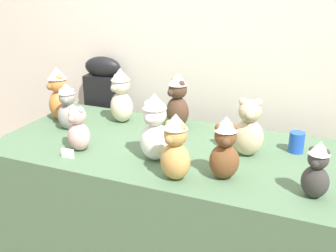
# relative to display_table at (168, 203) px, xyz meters

# --- Properties ---
(wall_back) EXTENTS (7.00, 0.08, 2.60)m
(wall_back) POSITION_rel_display_table_xyz_m (0.00, 0.70, 0.94)
(wall_back) COLOR silver
(wall_back) RESTS_ON ground_plane
(display_table) EXTENTS (1.90, 0.90, 0.73)m
(display_table) POSITION_rel_display_table_xyz_m (0.00, 0.00, 0.00)
(display_table) COLOR #4C6B4C
(display_table) RESTS_ON ground_plane
(instrument_case) EXTENTS (0.29, 0.14, 1.07)m
(instrument_case) POSITION_rel_display_table_xyz_m (-0.75, 0.58, 0.17)
(instrument_case) COLOR black
(instrument_case) RESTS_ON ground_plane
(teddy_bear_charcoal) EXTENTS (0.14, 0.12, 0.26)m
(teddy_bear_charcoal) POSITION_rel_display_table_xyz_m (0.77, -0.25, 0.49)
(teddy_bear_charcoal) COLOR #383533
(teddy_bear_charcoal) RESTS_ON display_table
(teddy_bear_blush) EXTENTS (0.14, 0.13, 0.25)m
(teddy_bear_blush) POSITION_rel_display_table_xyz_m (-0.42, -0.22, 0.48)
(teddy_bear_blush) COLOR beige
(teddy_bear_blush) RESTS_ON display_table
(teddy_bear_cocoa) EXTENTS (0.20, 0.19, 0.34)m
(teddy_bear_cocoa) POSITION_rel_display_table_xyz_m (-0.07, 0.31, 0.53)
(teddy_bear_cocoa) COLOR #4C3323
(teddy_bear_cocoa) RESTS_ON display_table
(teddy_bear_honey) EXTENTS (0.17, 0.15, 0.32)m
(teddy_bear_honey) POSITION_rel_display_table_xyz_m (0.17, -0.32, 0.52)
(teddy_bear_honey) COLOR tan
(teddy_bear_honey) RESTS_ON display_table
(teddy_bear_snow) EXTENTS (0.17, 0.15, 0.35)m
(teddy_bear_snow) POSITION_rel_display_table_xyz_m (0.00, -0.17, 0.54)
(teddy_bear_snow) COLOR white
(teddy_bear_snow) RESTS_ON display_table
(teddy_bear_chestnut) EXTENTS (0.17, 0.15, 0.30)m
(teddy_bear_chestnut) POSITION_rel_display_table_xyz_m (0.37, -0.23, 0.51)
(teddy_bear_chestnut) COLOR brown
(teddy_bear_chestnut) RESTS_ON display_table
(teddy_bear_cream) EXTENTS (0.20, 0.19, 0.35)m
(teddy_bear_cream) POSITION_rel_display_table_xyz_m (-0.43, 0.26, 0.53)
(teddy_bear_cream) COLOR beige
(teddy_bear_cream) RESTS_ON display_table
(teddy_bear_sand) EXTENTS (0.18, 0.16, 0.31)m
(teddy_bear_sand) POSITION_rel_display_table_xyz_m (0.42, 0.06, 0.51)
(teddy_bear_sand) COLOR #CCB78E
(teddy_bear_sand) RESTS_ON display_table
(teddy_bear_ginger) EXTENTS (0.20, 0.20, 0.35)m
(teddy_bear_ginger) POSITION_rel_display_table_xyz_m (-0.82, 0.14, 0.53)
(teddy_bear_ginger) COLOR #D17F3D
(teddy_bear_ginger) RESTS_ON display_table
(teddy_bear_ash) EXTENTS (0.17, 0.16, 0.29)m
(teddy_bear_ash) POSITION_rel_display_table_xyz_m (-0.66, 0.02, 0.51)
(teddy_bear_ash) COLOR gray
(teddy_bear_ash) RESTS_ON display_table
(party_cup_blue) EXTENTS (0.08, 0.08, 0.11)m
(party_cup_blue) POSITION_rel_display_table_xyz_m (0.66, 0.20, 0.42)
(party_cup_blue) COLOR blue
(party_cup_blue) RESTS_ON display_table
(name_card_front_left) EXTENTS (0.07, 0.02, 0.05)m
(name_card_front_left) POSITION_rel_display_table_xyz_m (-0.42, -0.33, 0.39)
(name_card_front_left) COLOR white
(name_card_front_left) RESTS_ON display_table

